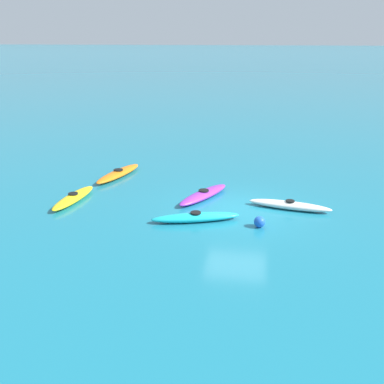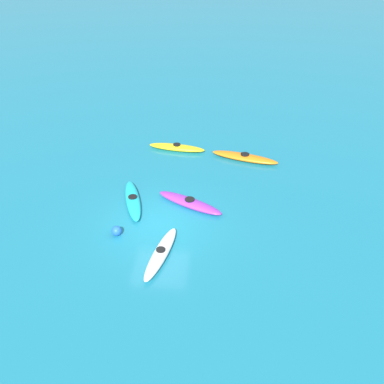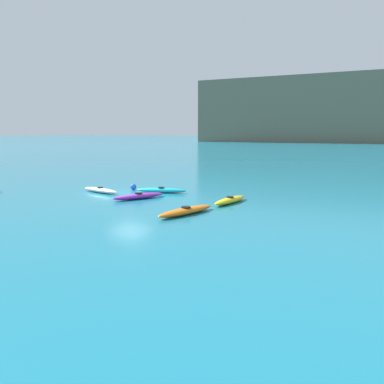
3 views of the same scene
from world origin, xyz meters
name	(u,v)px [view 3 (image 3 of 3)]	position (x,y,z in m)	size (l,w,h in m)	color
ground_plane	(130,194)	(0.00, 0.00, 0.00)	(600.00, 600.00, 0.00)	#19728C
kayak_yellow	(230,200)	(6.85, 0.09, 0.16)	(1.03, 3.18, 0.37)	yellow
kayak_cyan	(161,190)	(1.48, 1.43, 0.16)	(3.35, 1.59, 0.37)	#19B7C6
kayak_purple	(139,196)	(1.52, -1.17, 0.16)	(2.12, 3.25, 0.37)	purple
kayak_white	(100,190)	(-2.06, -0.41, 0.16)	(3.33, 1.18, 0.37)	white
kayak_orange	(186,211)	(6.08, -3.64, 0.16)	(1.64, 3.64, 0.37)	orange
buoy_blue	(133,187)	(-0.90, 1.62, 0.21)	(0.42, 0.42, 0.42)	blue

